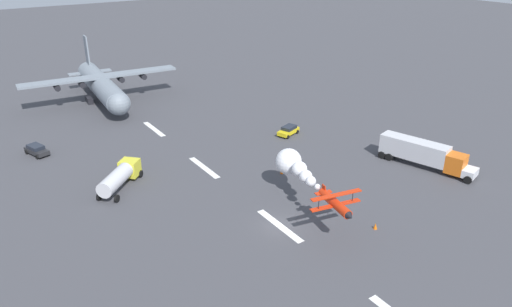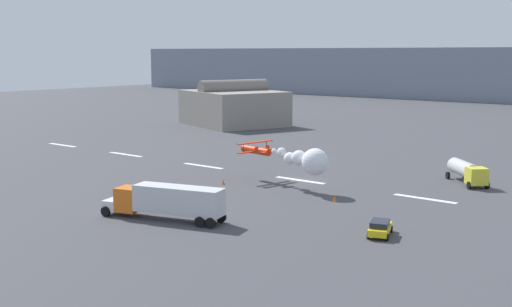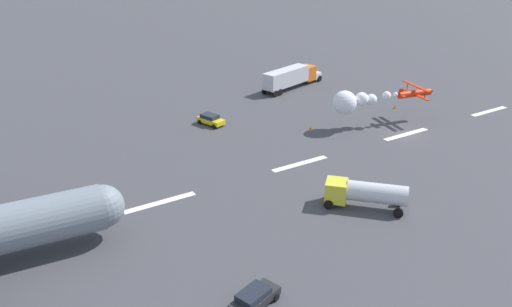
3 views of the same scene
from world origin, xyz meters
TOP-DOWN VIEW (x-y plane):
  - ground_plane at (0.00, 0.00)m, footprint 440.00×440.00m
  - runway_stripe_0 at (-55.10, 0.00)m, footprint 8.00×0.90m
  - runway_stripe_1 at (-36.73, 0.00)m, footprint 8.00×0.90m
  - runway_stripe_2 at (-18.37, 0.00)m, footprint 8.00×0.90m
  - runway_stripe_3 at (0.00, 0.00)m, footprint 8.00×0.90m
  - runway_stripe_4 at (18.37, 0.00)m, footprint 8.00×0.90m
  - stunt_biplane_red at (4.52, -5.59)m, footprint 16.38×7.14m
  - semi_truck_orange at (1.18, -26.45)m, footprint 13.96×6.51m
  - fuel_tanker_truck at (18.97, 12.06)m, footprint 7.56×7.65m
  - followme_car_yellow at (21.66, -17.80)m, footprint 3.09×4.54m
  - hangar_building at (-52.01, 46.94)m, footprint 28.01×25.58m
  - traffic_cone_near at (-6.58, -8.66)m, footprint 0.44×0.44m
  - traffic_cone_far at (10.61, -8.17)m, footprint 0.44×0.44m

SIDE VIEW (x-z plane):
  - ground_plane at x=0.00m, z-range 0.00..0.00m
  - runway_stripe_0 at x=-55.10m, z-range 0.00..0.01m
  - runway_stripe_1 at x=-36.73m, z-range 0.00..0.01m
  - runway_stripe_2 at x=-18.37m, z-range 0.00..0.01m
  - runway_stripe_3 at x=0.00m, z-range 0.00..0.01m
  - runway_stripe_4 at x=18.37m, z-range 0.00..0.01m
  - traffic_cone_near at x=-6.58m, z-range 0.00..0.75m
  - traffic_cone_far at x=10.61m, z-range 0.00..0.75m
  - followme_car_yellow at x=21.66m, z-range 0.05..1.57m
  - fuel_tanker_truck at x=18.97m, z-range 0.28..3.18m
  - semi_truck_orange at x=1.18m, z-range 0.27..3.97m
  - stunt_biplane_red at x=4.52m, z-range 2.42..5.80m
  - hangar_building at x=-52.01m, z-range -1.04..9.96m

